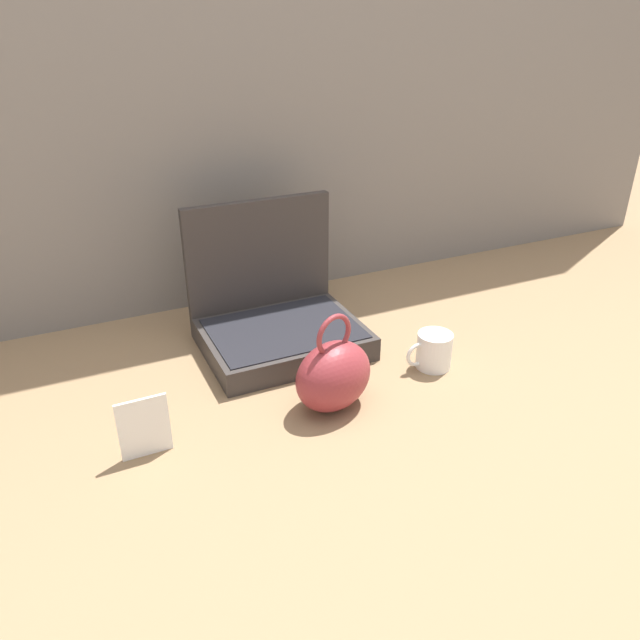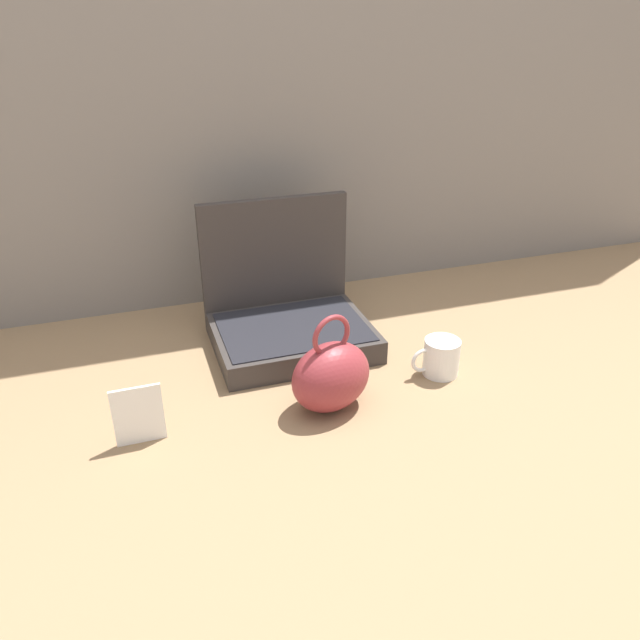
{
  "view_description": "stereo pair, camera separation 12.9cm",
  "coord_description": "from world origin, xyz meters",
  "px_view_note": "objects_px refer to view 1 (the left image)",
  "views": [
    {
      "loc": [
        -0.49,
        -1.06,
        0.78
      ],
      "look_at": [
        -0.0,
        -0.02,
        0.19
      ],
      "focal_mm": 34.41,
      "sensor_mm": 36.0,
      "label": 1
    },
    {
      "loc": [
        -0.37,
        -1.11,
        0.78
      ],
      "look_at": [
        -0.0,
        -0.02,
        0.19
      ],
      "focal_mm": 34.41,
      "sensor_mm": 36.0,
      "label": 2
    }
  ],
  "objects_px": {
    "coffee_mug": "(433,351)",
    "open_suitcase": "(275,316)",
    "teal_pouch_handbag": "(334,375)",
    "info_card_left": "(144,427)"
  },
  "relations": [
    {
      "from": "open_suitcase",
      "to": "info_card_left",
      "type": "xyz_separation_m",
      "value": [
        -0.39,
        -0.31,
        -0.01
      ]
    },
    {
      "from": "coffee_mug",
      "to": "open_suitcase",
      "type": "bearing_deg",
      "value": 137.22
    },
    {
      "from": "open_suitcase",
      "to": "coffee_mug",
      "type": "bearing_deg",
      "value": -42.78
    },
    {
      "from": "open_suitcase",
      "to": "info_card_left",
      "type": "bearing_deg",
      "value": -141.13
    },
    {
      "from": "open_suitcase",
      "to": "teal_pouch_handbag",
      "type": "relative_size",
      "value": 1.75
    },
    {
      "from": "teal_pouch_handbag",
      "to": "info_card_left",
      "type": "distance_m",
      "value": 0.4
    },
    {
      "from": "coffee_mug",
      "to": "info_card_left",
      "type": "xyz_separation_m",
      "value": [
        -0.69,
        -0.04,
        0.02
      ]
    },
    {
      "from": "open_suitcase",
      "to": "teal_pouch_handbag",
      "type": "bearing_deg",
      "value": -88.61
    },
    {
      "from": "open_suitcase",
      "to": "teal_pouch_handbag",
      "type": "height_order",
      "value": "open_suitcase"
    },
    {
      "from": "open_suitcase",
      "to": "coffee_mug",
      "type": "height_order",
      "value": "open_suitcase"
    }
  ]
}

